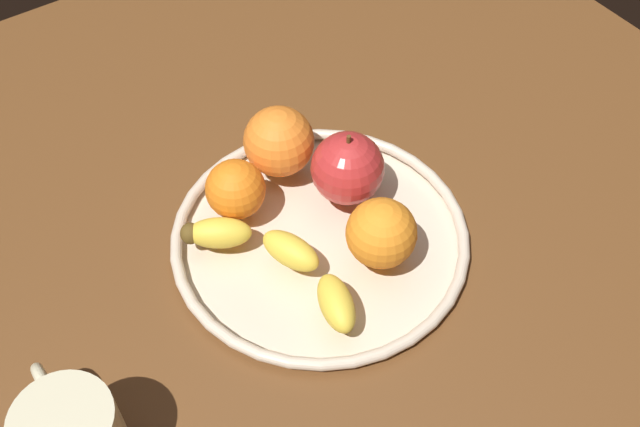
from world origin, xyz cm
name	(u,v)px	position (x,y,z in cm)	size (l,w,h in cm)	color
ground_plane	(320,254)	(0.00, 0.00, -2.00)	(110.04, 110.04, 4.00)	brown
fruit_bowl	(320,237)	(0.00, 0.00, 0.92)	(30.50, 30.50, 1.80)	beige
banana	(276,260)	(-1.42, 6.06, 3.36)	(19.81, 11.10, 3.13)	yellow
apple	(348,168)	(2.79, -5.32, 5.61)	(7.62, 7.62, 8.42)	red
orange_front_left	(381,233)	(-5.64, -3.25, 5.27)	(6.94, 6.94, 6.94)	orange
orange_back_right	(236,189)	(7.37, 5.29, 4.89)	(6.19, 6.19, 6.19)	orange
orange_front_right	(279,141)	(10.01, -1.60, 5.58)	(7.56, 7.56, 7.56)	orange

